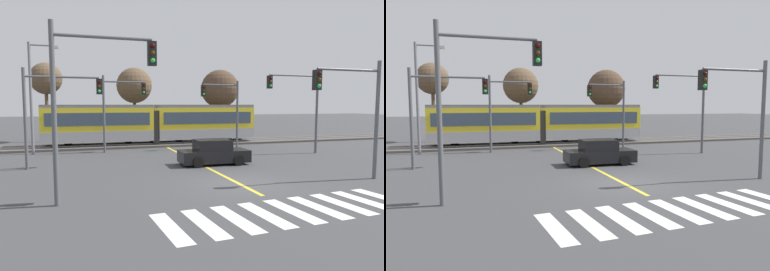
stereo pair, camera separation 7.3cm
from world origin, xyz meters
The scene contains 25 objects.
ground_plane centered at (0.00, 0.00, 0.00)m, with size 200.00×200.00×0.00m, color #3D3D3F.
track_bed centered at (0.00, 15.96, 0.09)m, with size 120.00×4.00×0.18m, color #4C4742.
rail_near centered at (0.00, 15.24, 0.23)m, with size 120.00×0.08×0.10m, color #939399.
rail_far centered at (0.00, 16.68, 0.23)m, with size 120.00×0.08×0.10m, color #939399.
light_rail_tram centered at (-0.75, 15.95, 2.05)m, with size 18.50×2.64×3.43m.
crosswalk_stripe_0 centered at (-4.39, -4.56, 0.00)m, with size 0.56×2.80×0.01m, color silver.
crosswalk_stripe_1 centered at (-3.29, -4.48, 0.00)m, with size 0.56×2.80×0.01m, color silver.
crosswalk_stripe_2 centered at (-2.19, -4.40, 0.00)m, with size 0.56×2.80×0.01m, color silver.
crosswalk_stripe_3 centered at (-1.10, -4.32, 0.00)m, with size 0.56×2.80×0.01m, color silver.
crosswalk_stripe_4 centered at (0.00, -4.23, 0.00)m, with size 0.56×2.80×0.01m, color silver.
crosswalk_stripe_5 centered at (1.10, -4.15, 0.00)m, with size 0.56×2.80×0.01m, color silver.
crosswalk_stripe_6 centered at (2.19, -4.07, 0.00)m, with size 0.56×2.80×0.01m, color silver.
crosswalk_stripe_7 centered at (3.29, -3.99, 0.00)m, with size 0.56×2.80×0.01m, color silver.
lane_centre_line centered at (0.00, 5.86, 0.00)m, with size 0.20×16.19×0.01m, color gold.
sedan_crossing centered at (0.74, 5.09, 0.70)m, with size 4.24×1.99×1.52m.
traffic_light_near_left centered at (-6.51, -1.17, 4.26)m, with size 3.75×0.38×6.52m.
traffic_light_far_right centered at (4.34, 11.84, 3.70)m, with size 3.25×0.38×5.57m.
traffic_light_far_left centered at (-4.15, 12.39, 3.79)m, with size 3.25×0.38×5.80m.
traffic_light_near_right centered at (5.50, -1.05, 3.76)m, with size 3.75×0.38×5.70m.
traffic_light_mid_right centered at (8.38, 7.33, 4.10)m, with size 4.25×0.38×6.25m.
traffic_light_mid_left centered at (-8.30, 6.74, 3.75)m, with size 4.25×0.38×5.64m.
street_lamp_west centered at (-10.10, 13.10, 4.59)m, with size 2.07×0.28×8.07m.
bare_tree_far_west centered at (-10.05, 21.66, 6.04)m, with size 3.02×3.02×7.61m.
bare_tree_west centered at (-1.68, 21.24, 5.53)m, with size 3.60×3.60×7.36m.
bare_tree_east centered at (7.02, 19.52, 5.24)m, with size 3.98×3.98×7.25m.
Camera 1 is at (-6.73, -14.06, 3.62)m, focal length 32.00 mm.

